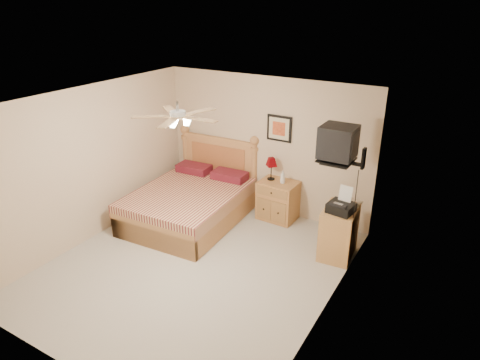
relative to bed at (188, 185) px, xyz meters
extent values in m
plane|color=#ACA59B|center=(0.93, -1.12, -0.70)|extent=(4.50, 4.50, 0.00)
cube|color=white|center=(0.93, -1.12, 1.80)|extent=(4.00, 4.50, 0.04)
cube|color=beige|center=(0.93, 1.13, 0.55)|extent=(4.00, 0.04, 2.50)
cube|color=beige|center=(0.93, -3.37, 0.55)|extent=(4.00, 0.04, 2.50)
cube|color=beige|center=(-1.07, -1.12, 0.55)|extent=(0.04, 4.50, 2.50)
cube|color=beige|center=(2.93, -1.12, 0.55)|extent=(0.04, 4.50, 2.50)
cube|color=#9E5F34|center=(1.33, 0.88, -0.34)|extent=(0.68, 0.52, 0.72)
imported|color=white|center=(1.41, 0.88, 0.13)|extent=(0.11, 0.11, 0.23)
cube|color=black|center=(1.20, 1.11, 0.92)|extent=(0.46, 0.04, 0.46)
cube|color=#AD803E|center=(2.66, 0.27, -0.30)|extent=(0.53, 0.72, 0.81)
imported|color=#BDB097|center=(2.66, 0.50, 0.12)|extent=(0.24, 0.31, 0.03)
imported|color=tan|center=(2.67, 0.49, 0.14)|extent=(0.28, 0.34, 0.02)
camera|label=1|loc=(4.23, -5.43, 3.03)|focal=32.00mm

